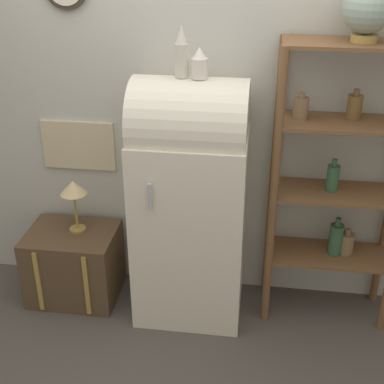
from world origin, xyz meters
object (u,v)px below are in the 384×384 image
(suitcase_trunk, at_px, (74,264))
(globe, at_px, (368,9))
(vase_center, at_px, (199,64))
(vase_left, at_px, (182,53))
(desk_lamp, at_px, (73,191))
(refrigerator, at_px, (190,199))

(suitcase_trunk, bearing_deg, globe, 2.26)
(suitcase_trunk, xyz_separation_m, globe, (1.73, 0.07, 1.70))
(globe, height_order, vase_center, globe)
(vase_left, bearing_deg, desk_lamp, 175.68)
(vase_center, bearing_deg, vase_left, 172.56)
(suitcase_trunk, bearing_deg, refrigerator, -1.04)
(refrigerator, distance_m, globe, 1.46)
(refrigerator, distance_m, desk_lamp, 0.78)
(refrigerator, distance_m, vase_center, 0.84)
(refrigerator, height_order, suitcase_trunk, refrigerator)
(refrigerator, xyz_separation_m, suitcase_trunk, (-0.81, 0.01, -0.57))
(refrigerator, height_order, vase_center, vase_center)
(globe, xyz_separation_m, vase_left, (-0.96, -0.08, -0.24))
(vase_center, relative_size, desk_lamp, 0.47)
(suitcase_trunk, relative_size, vase_left, 2.09)
(refrigerator, xyz_separation_m, vase_center, (0.05, -0.01, 0.84))
(desk_lamp, bearing_deg, vase_center, -4.70)
(suitcase_trunk, relative_size, desk_lamp, 1.62)
(refrigerator, bearing_deg, globe, 5.17)
(globe, bearing_deg, vase_center, -173.81)
(desk_lamp, bearing_deg, suitcase_trunk, -131.65)
(refrigerator, relative_size, globe, 5.13)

